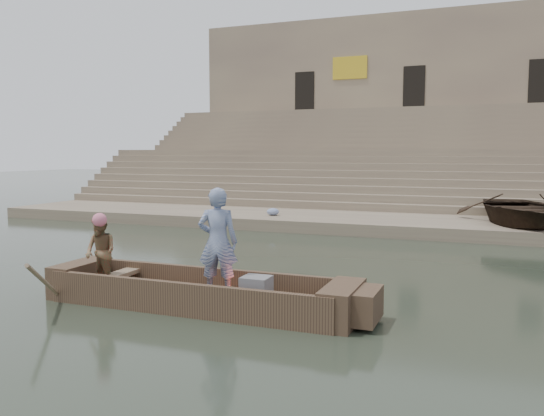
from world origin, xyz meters
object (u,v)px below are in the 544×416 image
Objects in this scene: standing_man at (218,242)px; beached_rowboat at (520,209)px; main_rowboat at (199,300)px; television at (256,288)px; rowing_man at (101,252)px.

standing_man is 0.40× the size of beached_rowboat.
television is (1.07, -0.00, 0.31)m from main_rowboat.
main_rowboat is 1.06× the size of beached_rowboat.
rowing_man is (-1.93, -0.17, 0.76)m from main_rowboat.
rowing_man is at bearing -176.83° from television.
standing_man is at bearing 5.39° from main_rowboat.
main_rowboat is 3.87× the size of rowing_man.
main_rowboat is at bearing 19.38° from rowing_man.
beached_rowboat is at bearing 62.89° from main_rowboat.
television is at bearing -124.74° from beached_rowboat.
rowing_man is 13.39m from beached_rowboat.
television reaches higher than main_rowboat.
beached_rowboat is at bearing 70.28° from rowing_man.
standing_man is 1.03m from television.
standing_man is 12.07m from beached_rowboat.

